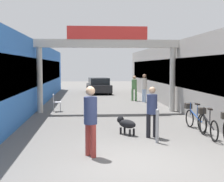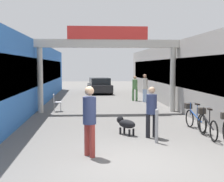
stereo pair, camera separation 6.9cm
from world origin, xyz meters
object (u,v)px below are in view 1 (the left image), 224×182
Objects in this scene: bicycle_black_second at (207,124)px; cafe_chair_aluminium_nearer at (55,101)px; parked_car_black at (99,86)px; dog_on_leash at (126,124)px; bicycle_blue_third at (194,117)px; bollard_post_metal at (157,126)px; pedestrian_companion at (91,116)px; pedestrian_with_dog at (152,109)px; pedestrian_carrying_crate at (144,86)px; pedestrian_elderly_walking at (134,86)px.

cafe_chair_aluminium_nearer is (-5.51, 6.25, 0.10)m from bicycle_black_second.
dog_on_leash is at bearing -88.95° from parked_car_black.
parked_car_black is at bearing 75.92° from cafe_chair_aluminium_nearer.
bicycle_blue_third is 0.41× the size of parked_car_black.
parked_car_black is (-1.10, 17.31, 0.12)m from bollard_post_metal.
pedestrian_companion reaches higher than parked_car_black.
bicycle_black_second is at bearing -3.97° from pedestrian_with_dog.
dog_on_leash is at bearing 148.65° from pedestrian_with_dog.
bicycle_blue_third reaches higher than cafe_chair_aluminium_nearer.
bollard_post_metal is at bearing -61.58° from cafe_chair_aluminium_nearer.
pedestrian_carrying_crate is 2.03× the size of cafe_chair_aluminium_nearer.
pedestrian_elderly_walking is at bearing 84.32° from pedestrian_with_dog.
pedestrian_companion is 1.07× the size of bicycle_blue_third.
pedestrian_carrying_crate is 9.99m from bicycle_black_second.
pedestrian_elderly_walking reaches higher than parked_car_black.
pedestrian_companion is 1.07× the size of bicycle_black_second.
parked_car_black is (-2.89, 16.70, 0.21)m from bicycle_black_second.
pedestrian_with_dog is at bearing -86.25° from parked_car_black.
bicycle_black_second is (0.22, -9.97, -0.60)m from pedestrian_carrying_crate.
cafe_chair_aluminium_nearer is (-4.76, -4.52, -0.42)m from pedestrian_elderly_walking.
pedestrian_with_dog is 2.24m from bicycle_blue_third.
pedestrian_with_dog is at bearing -31.35° from dog_on_leash.
dog_on_leash is (-2.38, -9.37, -0.66)m from pedestrian_carrying_crate.
bollard_post_metal is (0.80, -1.22, 0.15)m from dog_on_leash.
bollard_post_metal reaches higher than cafe_chair_aluminium_nearer.
pedestrian_companion reaches higher than bicycle_black_second.
pedestrian_elderly_walking is 1.89× the size of cafe_chair_aluminium_nearer.
dog_on_leash is 2.71m from bicycle_blue_third.
pedestrian_companion reaches higher than bollard_post_metal.
dog_on_leash is 0.91× the size of cafe_chair_aluminium_nearer.
pedestrian_with_dog is at bearing -99.14° from pedestrian_carrying_crate.
pedestrian_carrying_crate is 0.44× the size of parked_car_black.
parked_car_black reaches higher than dog_on_leash.
bollard_post_metal is at bearing 31.84° from pedestrian_companion.
bicycle_black_second is at bearing -48.62° from cafe_chair_aluminium_nearer.
bollard_post_metal reaches higher than bicycle_black_second.
bicycle_black_second is at bearing 26.03° from pedestrian_companion.
parked_car_black is at bearing 100.74° from bicycle_blue_third.
cafe_chair_aluminium_nearer is at bearing -136.52° from pedestrian_elderly_walking.
pedestrian_carrying_crate is 1.07× the size of bicycle_blue_third.
parked_car_black is (-0.29, 16.09, 0.26)m from dog_on_leash.
pedestrian_carrying_crate reaches higher than bicycle_black_second.
parked_car_black reaches higher than bollard_post_metal.
pedestrian_companion is 2.84m from dog_on_leash.
bicycle_black_second is 8.34m from cafe_chair_aluminium_nearer.
pedestrian_carrying_crate reaches higher than bollard_post_metal.
cafe_chair_aluminium_nearer is at bearing 101.77° from pedestrian_companion.
bicycle_blue_third is at bearing -88.35° from pedestrian_carrying_crate.
pedestrian_elderly_walking is 10.81m from bicycle_black_second.
bicycle_blue_third is (3.85, 3.16, -0.61)m from pedestrian_companion.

